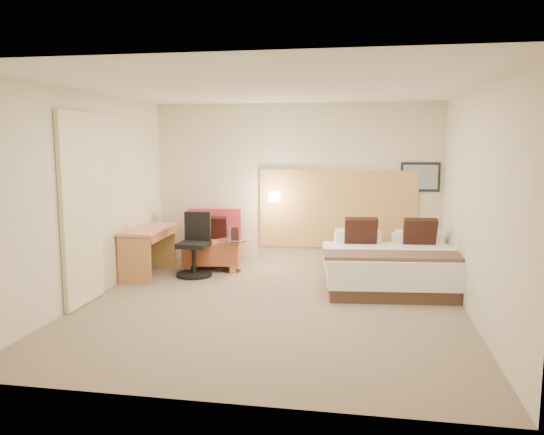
% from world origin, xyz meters
% --- Properties ---
extents(floor, '(4.80, 5.00, 0.02)m').
position_xyz_m(floor, '(0.00, 0.00, -0.01)').
color(floor, '#7F6D55').
rests_on(floor, ground).
extents(ceiling, '(4.80, 5.00, 0.02)m').
position_xyz_m(ceiling, '(0.00, 0.00, 2.71)').
color(ceiling, white).
rests_on(ceiling, floor).
extents(wall_back, '(4.80, 0.02, 2.70)m').
position_xyz_m(wall_back, '(0.00, 2.51, 1.35)').
color(wall_back, beige).
rests_on(wall_back, floor).
extents(wall_front, '(4.80, 0.02, 2.70)m').
position_xyz_m(wall_front, '(0.00, -2.51, 1.35)').
color(wall_front, beige).
rests_on(wall_front, floor).
extents(wall_left, '(0.02, 5.00, 2.70)m').
position_xyz_m(wall_left, '(-2.41, 0.00, 1.35)').
color(wall_left, beige).
rests_on(wall_left, floor).
extents(wall_right, '(0.02, 5.00, 2.70)m').
position_xyz_m(wall_right, '(2.41, 0.00, 1.35)').
color(wall_right, beige).
rests_on(wall_right, floor).
extents(headboard_panel, '(2.60, 0.04, 1.30)m').
position_xyz_m(headboard_panel, '(0.70, 2.47, 0.95)').
color(headboard_panel, tan).
rests_on(headboard_panel, wall_back).
extents(art_frame, '(0.62, 0.03, 0.47)m').
position_xyz_m(art_frame, '(2.02, 2.48, 1.50)').
color(art_frame, black).
rests_on(art_frame, wall_back).
extents(art_canvas, '(0.54, 0.01, 0.39)m').
position_xyz_m(art_canvas, '(2.02, 2.46, 1.50)').
color(art_canvas, '#748CA1').
rests_on(art_canvas, wall_back).
extents(lamp_arm, '(0.02, 0.12, 0.02)m').
position_xyz_m(lamp_arm, '(-0.35, 2.42, 1.15)').
color(lamp_arm, white).
rests_on(lamp_arm, wall_back).
extents(lamp_shade, '(0.15, 0.15, 0.15)m').
position_xyz_m(lamp_shade, '(-0.35, 2.36, 1.15)').
color(lamp_shade, '#F3E2BD').
rests_on(lamp_shade, wall_back).
extents(curtain, '(0.06, 0.90, 2.42)m').
position_xyz_m(curtain, '(-2.36, -0.25, 1.22)').
color(curtain, beige).
rests_on(curtain, wall_left).
extents(bottle_a, '(0.06, 0.06, 0.19)m').
position_xyz_m(bottle_a, '(-0.95, 1.75, 0.62)').
color(bottle_a, '#829ECA').
rests_on(bottle_a, side_table).
extents(bottle_b, '(0.06, 0.06, 0.19)m').
position_xyz_m(bottle_b, '(-0.92, 1.74, 0.62)').
color(bottle_b, '#88A8D2').
rests_on(bottle_b, side_table).
extents(menu_folder, '(0.13, 0.06, 0.21)m').
position_xyz_m(menu_folder, '(-0.85, 1.64, 0.63)').
color(menu_folder, '#391917').
rests_on(menu_folder, side_table).
extents(bed, '(2.14, 2.10, 0.96)m').
position_xyz_m(bed, '(1.55, 1.31, 0.31)').
color(bed, '#462E23').
rests_on(bed, floor).
extents(lounge_chair, '(1.00, 0.90, 0.94)m').
position_xyz_m(lounge_chair, '(-1.31, 2.00, 0.38)').
color(lounge_chair, tan).
rests_on(lounge_chair, floor).
extents(side_table, '(0.54, 0.54, 0.53)m').
position_xyz_m(side_table, '(-0.91, 1.69, 0.29)').
color(side_table, silver).
rests_on(side_table, floor).
extents(desk, '(0.58, 1.21, 0.75)m').
position_xyz_m(desk, '(-2.11, 1.28, 0.59)').
color(desk, '#D07C51').
rests_on(desk, floor).
extents(desk_chair, '(0.56, 0.56, 0.97)m').
position_xyz_m(desk_chair, '(-1.43, 1.39, 0.40)').
color(desk_chair, black).
rests_on(desk_chair, floor).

